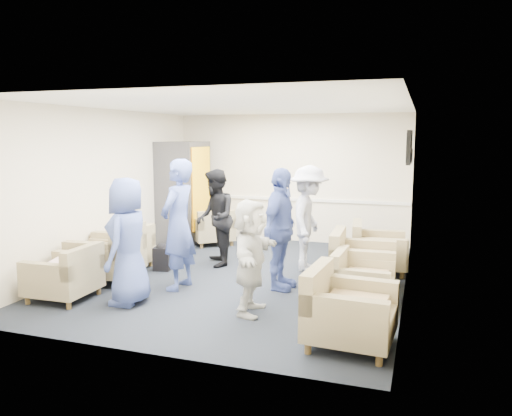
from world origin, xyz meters
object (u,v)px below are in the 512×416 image
(armchair_right_midfar, at_px, (359,265))
(person_mid_right, at_px, (280,229))
(armchair_left_near, at_px, (67,277))
(person_front_right, at_px, (251,257))
(armchair_left_far, at_px, (126,251))
(armchair_right_midnear, at_px, (359,282))
(person_back_left, at_px, (215,218))
(armchair_right_far, at_px, (375,251))
(person_front_left, at_px, (128,241))
(armchair_left_mid, at_px, (110,257))
(armchair_corner, at_px, (213,230))
(person_back_right, at_px, (309,219))
(person_mid_left, at_px, (178,225))
(armchair_right_near, at_px, (345,313))
(vending_machine, at_px, (183,192))

(armchair_right_midfar, distance_m, person_mid_right, 1.28)
(armchair_left_near, height_order, armchair_right_midfar, armchair_right_midfar)
(person_front_right, bearing_deg, armchair_left_far, 58.78)
(armchair_right_midnear, height_order, person_back_left, person_back_left)
(armchair_right_far, relative_size, person_front_left, 0.57)
(armchair_left_mid, height_order, armchair_left_far, armchair_left_mid)
(armchair_left_mid, bearing_deg, armchair_left_near, -5.42)
(armchair_corner, bearing_deg, armchair_left_far, 35.97)
(person_front_left, height_order, person_back_left, person_front_left)
(armchair_right_far, xyz_separation_m, person_front_right, (-1.31, -2.51, 0.38))
(armchair_corner, distance_m, person_back_right, 2.74)
(armchair_right_far, height_order, armchair_corner, armchair_right_far)
(person_front_left, relative_size, person_mid_left, 0.89)
(armchair_right_near, height_order, armchair_right_midnear, armchair_right_near)
(armchair_right_near, relative_size, person_back_right, 0.54)
(armchair_right_far, relative_size, armchair_corner, 0.87)
(armchair_corner, height_order, person_mid_right, person_mid_right)
(armchair_right_near, xyz_separation_m, person_back_left, (-2.64, 2.65, 0.48))
(armchair_left_far, height_order, person_back_left, person_back_left)
(armchair_right_midnear, distance_m, person_mid_right, 1.37)
(armchair_right_near, bearing_deg, armchair_left_far, 67.93)
(person_mid_left, xyz_separation_m, person_mid_right, (1.42, 0.45, -0.06))
(armchair_left_far, relative_size, armchair_right_midnear, 1.00)
(person_mid_left, xyz_separation_m, person_back_right, (1.59, 1.59, -0.08))
(armchair_left_mid, distance_m, person_mid_right, 2.72)
(armchair_right_midfar, height_order, vending_machine, vending_machine)
(armchair_right_far, distance_m, armchair_corner, 3.56)
(armchair_right_midfar, height_order, person_back_right, person_back_right)
(person_back_right, bearing_deg, armchair_left_near, 127.91)
(armchair_left_near, bearing_deg, person_back_left, 151.23)
(armchair_left_far, xyz_separation_m, armchair_right_midfar, (3.85, 0.18, 0.05))
(armchair_right_far, distance_m, person_back_right, 1.23)
(armchair_right_midnear, height_order, person_mid_right, person_mid_right)
(person_mid_right, relative_size, person_front_right, 1.22)
(armchair_right_near, bearing_deg, armchair_right_far, 3.13)
(armchair_left_near, relative_size, armchair_left_far, 1.04)
(person_mid_left, relative_size, person_back_left, 1.14)
(person_back_right, bearing_deg, armchair_right_near, -164.21)
(armchair_right_midnear, distance_m, armchair_right_far, 1.75)
(armchair_left_mid, xyz_separation_m, armchair_right_midnear, (3.83, 0.07, -0.07))
(armchair_right_far, height_order, vending_machine, vending_machine)
(person_back_left, bearing_deg, person_front_right, 6.02)
(armchair_left_near, relative_size, person_back_left, 0.49)
(armchair_right_near, relative_size, person_front_right, 0.65)
(armchair_left_mid, bearing_deg, person_front_left, 41.38)
(armchair_left_far, height_order, armchair_right_near, armchair_right_near)
(armchair_right_near, height_order, person_back_right, person_back_right)
(armchair_corner, distance_m, vending_machine, 1.02)
(armchair_right_midfar, height_order, person_front_right, person_front_right)
(armchair_left_mid, xyz_separation_m, armchair_left_far, (-0.11, 0.61, -0.06))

